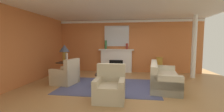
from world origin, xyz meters
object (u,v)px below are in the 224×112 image
(fireplace, at_px, (116,61))
(sofa, at_px, (163,79))
(vase_mantel_left, at_px, (106,45))
(mantel_mirror, at_px, (117,36))
(vase_mantel_right, at_px, (127,46))
(armchair_facing_fireplace, at_px, (110,89))
(table_lamp, at_px, (64,50))
(coffee_table, at_px, (109,77))
(vase_on_side_table, at_px, (67,58))
(vase_tall_corner, at_px, (159,66))
(armchair_near_window, at_px, (66,76))
(side_table, at_px, (65,69))

(fireplace, height_order, sofa, fireplace)
(sofa, height_order, vase_mantel_left, vase_mantel_left)
(mantel_mirror, xyz_separation_m, vase_mantel_right, (0.55, -0.17, -0.53))
(armchair_facing_fireplace, relative_size, vase_mantel_right, 3.15)
(mantel_mirror, bearing_deg, fireplace, -90.00)
(fireplace, relative_size, table_lamp, 2.40)
(coffee_table, relative_size, vase_on_side_table, 2.49)
(coffee_table, xyz_separation_m, vase_mantel_right, (0.53, 2.57, 1.02))
(fireplace, bearing_deg, vase_mantel_left, -174.86)
(coffee_table, distance_m, table_lamp, 2.52)
(fireplace, height_order, coffee_table, fireplace)
(mantel_mirror, xyz_separation_m, vase_tall_corner, (2.13, -0.42, -1.47))
(mantel_mirror, xyz_separation_m, sofa, (1.89, -2.57, -1.59))
(mantel_mirror, bearing_deg, armchair_facing_fireplace, -86.47)
(fireplace, bearing_deg, coffee_table, -89.56)
(armchair_near_window, height_order, vase_mantel_right, vase_mantel_right)
(sofa, bearing_deg, table_lamp, 167.75)
(table_lamp, relative_size, vase_mantel_right, 2.49)
(side_table, bearing_deg, fireplace, 36.92)
(coffee_table, relative_size, side_table, 1.43)
(fireplace, height_order, armchair_near_window, fireplace)
(vase_mantel_right, relative_size, vase_tall_corner, 0.36)
(table_lamp, xyz_separation_m, vase_mantel_right, (2.65, 1.53, 0.13))
(side_table, distance_m, vase_mantel_right, 3.21)
(vase_on_side_table, bearing_deg, armchair_facing_fireplace, -44.73)
(vase_mantel_right, bearing_deg, vase_tall_corner, -9.01)
(coffee_table, bearing_deg, mantel_mirror, 90.42)
(fireplace, relative_size, coffee_table, 1.80)
(table_lamp, bearing_deg, armchair_facing_fireplace, -44.37)
(fireplace, distance_m, side_table, 2.64)
(fireplace, distance_m, vase_tall_corner, 2.15)
(sofa, relative_size, vase_mantel_left, 4.85)
(armchair_facing_fireplace, bearing_deg, sofa, 40.99)
(sofa, xyz_separation_m, armchair_near_window, (-3.52, -0.08, 0.01))
(mantel_mirror, distance_m, coffee_table, 3.15)
(vase_mantel_right, bearing_deg, armchair_near_window, -131.21)
(fireplace, height_order, table_lamp, table_lamp)
(vase_mantel_right, distance_m, vase_mantel_left, 1.10)
(armchair_near_window, xyz_separation_m, coffee_table, (1.64, -0.09, 0.03))
(table_lamp, relative_size, vase_tall_corner, 0.89)
(fireplace, xyz_separation_m, vase_on_side_table, (-1.95, -1.70, 0.33))
(fireplace, xyz_separation_m, table_lamp, (-2.10, -1.58, 0.65))
(mantel_mirror, bearing_deg, vase_tall_corner, -11.17)
(sofa, distance_m, coffee_table, 1.88)
(coffee_table, height_order, vase_mantel_right, vase_mantel_right)
(armchair_near_window, bearing_deg, coffee_table, -3.04)
(mantel_mirror, relative_size, coffee_table, 1.28)
(coffee_table, height_order, vase_tall_corner, vase_tall_corner)
(table_lamp, distance_m, vase_mantel_left, 2.19)
(vase_tall_corner, relative_size, vase_mantel_left, 1.85)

